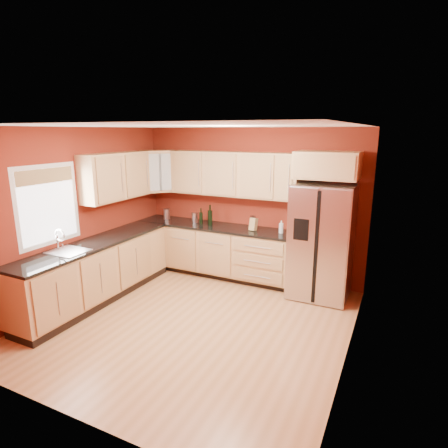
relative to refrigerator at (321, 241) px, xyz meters
The scene contains 23 objects.
floor 2.29m from the refrigerator, 129.72° to the right, with size 4.00×4.00×0.00m, color #AE7543.
ceiling 2.72m from the refrigerator, 129.72° to the right, with size 4.00×4.00×0.00m, color white.
wall_back 1.46m from the refrigerator, 164.48° to the left, with size 4.00×0.04×2.60m, color maroon.
wall_front 3.89m from the refrigerator, 110.43° to the right, with size 4.00×0.04×2.60m, color maroon.
wall_left 3.75m from the refrigerator, 154.12° to the right, with size 0.04×4.00×2.60m, color maroon.
wall_right 1.80m from the refrigerator, 68.20° to the right, with size 0.04×4.00×2.60m, color maroon.
base_cabinets_back 1.95m from the refrigerator, behind, with size 2.90×0.60×0.88m, color tan.
base_cabinets_left 3.49m from the refrigerator, 151.95° to the right, with size 0.60×2.80×0.88m, color tan.
countertop_back 1.90m from the refrigerator, behind, with size 2.90×0.62×0.04m, color black.
countertop_left 3.45m from the refrigerator, 151.87° to the right, with size 0.62×2.80×0.04m, color black.
upper_cabinets_back 1.87m from the refrigerator, behind, with size 2.30×0.33×0.75m, color tan.
upper_cabinets_left 3.44m from the refrigerator, 164.22° to the right, with size 0.33×1.35×0.75m, color tan.
corner_upper_cabinet 3.16m from the refrigerator, behind, with size 0.62×0.33×0.75m, color tan.
over_fridge_cabinet 1.16m from the refrigerator, 90.00° to the left, with size 0.92×0.60×0.40m, color tan.
refrigerator is the anchor object (origin of this frame).
window 4.01m from the refrigerator, 147.46° to the right, with size 0.03×0.90×1.00m, color white.
sink_faucet 3.71m from the refrigerator, 145.05° to the right, with size 0.50×0.42×0.30m, color silver, non-canonical shape.
canister_left 2.93m from the refrigerator, behind, with size 0.12×0.12×0.20m, color silver.
canister_right 2.31m from the refrigerator, behind, with size 0.11×0.11×0.18m, color silver.
wine_bottle_a 2.16m from the refrigerator, behind, with size 0.06×0.06×0.29m, color black, non-canonical shape.
wine_bottle_b 1.98m from the refrigerator, behind, with size 0.08×0.08×0.36m, color black, non-canonical shape.
knife_block 1.16m from the refrigerator, behind, with size 0.11×0.10×0.21m, color #A78951.
soap_dispenser 0.69m from the refrigerator, behind, with size 0.07×0.07×0.21m, color silver.
Camera 1 is at (2.39, -4.00, 2.54)m, focal length 30.00 mm.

